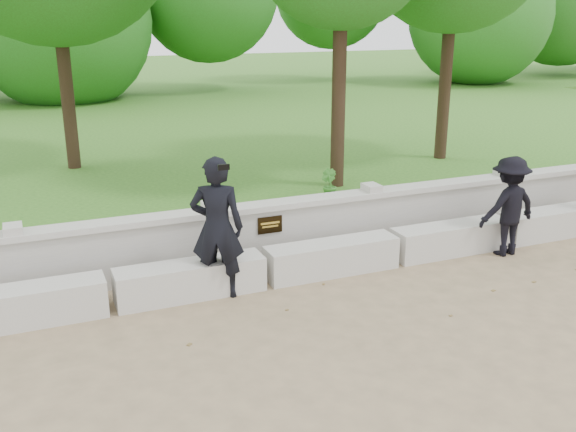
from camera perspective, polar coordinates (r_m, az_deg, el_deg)
name	(u,v)px	position (r m, az deg, el deg)	size (l,w,h in m)	color
ground	(327,349)	(7.06, 3.51, -11.74)	(80.00, 80.00, 0.00)	#98815D
lawn	(121,130)	(19.97, -14.62, 7.45)	(40.00, 22.00, 0.25)	#2B5A1B
concrete_bench	(264,268)	(8.54, -2.11, -4.65)	(11.90, 0.45, 0.45)	beige
parapet_wall	(247,235)	(9.07, -3.69, -1.70)	(12.50, 0.35, 0.90)	#B2B0A8
man_main	(217,228)	(8.01, -6.33, -1.03)	(0.78, 0.74, 1.82)	black
visitor_mid	(508,206)	(9.96, 19.01, 0.83)	(0.99, 0.60, 1.49)	black
shrub_b	(329,185)	(11.45, 3.64, 2.78)	(0.31, 0.25, 0.56)	#3A7D2A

